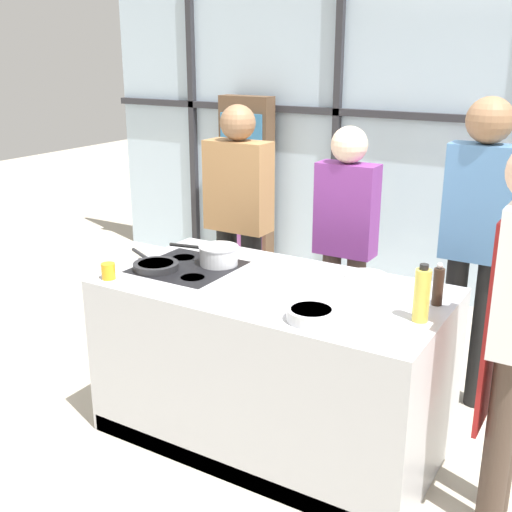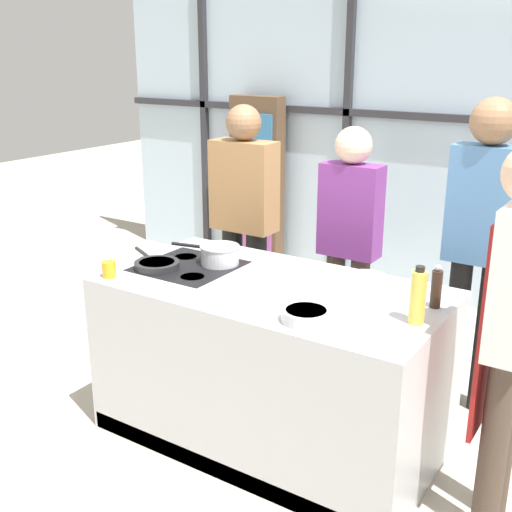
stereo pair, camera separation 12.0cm
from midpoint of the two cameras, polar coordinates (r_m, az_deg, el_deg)
name	(u,v)px [view 2 (the right image)]	position (r m, az deg, el deg)	size (l,w,h in m)	color
ground_plane	(271,435)	(3.72, 2.29, -15.60)	(18.00, 18.00, 0.00)	#BCB29E
back_window_wall	(436,134)	(5.44, 16.37, 10.37)	(6.40, 0.10, 2.80)	silver
bookshelf	(257,186)	(6.03, 0.63, 6.22)	(0.51, 0.19, 1.65)	brown
demo_island	(271,363)	(3.49, 2.35, -9.48)	(1.78, 0.95, 0.90)	#B7BABF
spectator_far_left	(244,214)	(4.44, -0.29, 3.79)	(0.45, 0.24, 1.71)	black
spectator_center_left	(349,236)	(4.08, 9.14, 1.79)	(0.38, 0.23, 1.62)	#47382D
spectator_center_right	(482,234)	(3.80, 20.28, 1.87)	(0.39, 0.25, 1.82)	black
frying_pan	(156,264)	(3.59, -7.89, -0.73)	(0.42, 0.28, 0.04)	#232326
saucepan	(219,254)	(3.61, -2.32, 0.16)	(0.41, 0.22, 0.11)	silver
white_plate	(366,277)	(3.45, 10.75, -1.89)	(0.23, 0.23, 0.01)	white
mixing_bowl	(306,315)	(2.88, 5.67, -5.23)	(0.23, 0.23, 0.06)	silver
oil_bottle	(418,297)	(2.92, 15.35, -3.53)	(0.07, 0.07, 0.27)	#E0CC4C
pepper_grinder	(436,288)	(3.13, 16.80, -2.74)	(0.05, 0.05, 0.21)	#332319
juice_glass_near	(109,269)	(3.48, -11.97, -1.18)	(0.07, 0.07, 0.09)	orange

